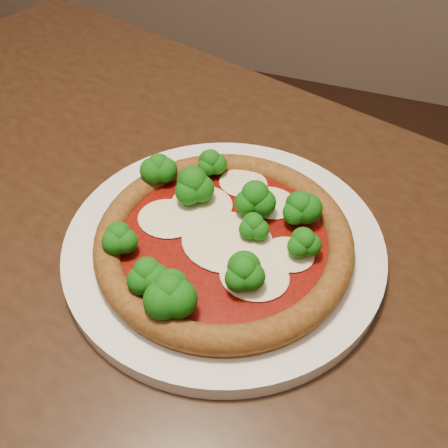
% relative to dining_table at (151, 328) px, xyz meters
% --- Properties ---
extents(dining_table, '(1.49, 1.19, 0.75)m').
position_rel_dining_table_xyz_m(dining_table, '(0.00, 0.00, 0.00)').
color(dining_table, black).
rests_on(dining_table, floor).
extents(plate, '(0.33, 0.33, 0.02)m').
position_rel_dining_table_xyz_m(plate, '(0.07, 0.06, 0.10)').
color(plate, silver).
rests_on(plate, dining_table).
extents(pizza, '(0.26, 0.26, 0.06)m').
position_rel_dining_table_xyz_m(pizza, '(0.07, 0.05, 0.13)').
color(pizza, brown).
rests_on(pizza, plate).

